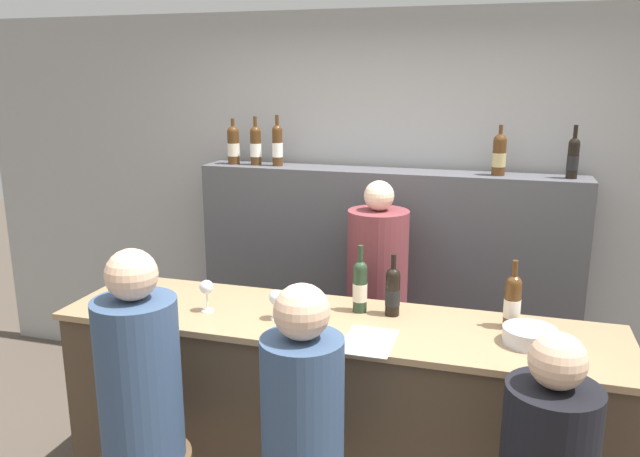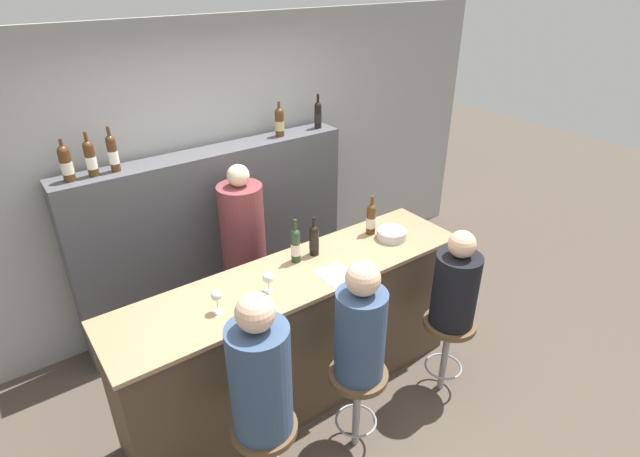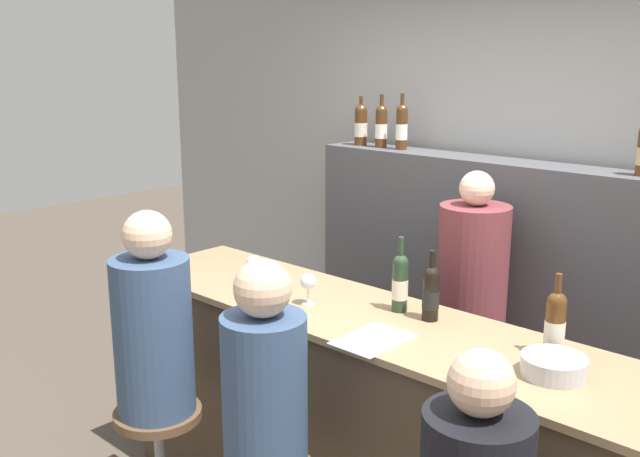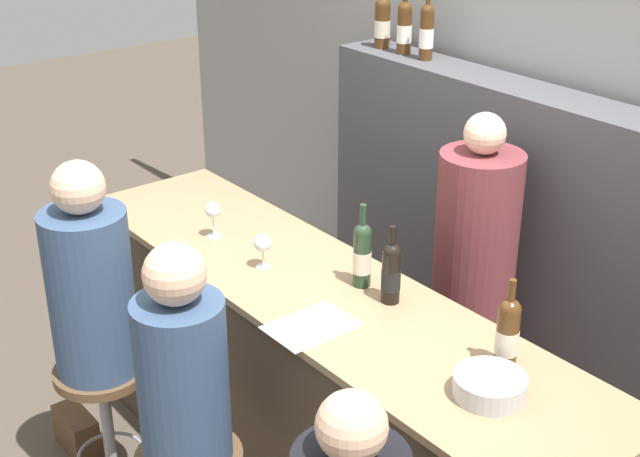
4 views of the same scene
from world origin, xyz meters
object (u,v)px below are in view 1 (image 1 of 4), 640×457
Objects in this scene: wine_bottle_backbar_0 at (233,145)px; wine_glass_0 at (207,288)px; wine_bottle_counter_2 at (512,301)px; guest_seated_middle at (302,402)px; wine_bottle_counter_0 at (360,286)px; wine_bottle_counter_1 at (393,291)px; guest_seated_left at (139,370)px; wine_bottle_backbar_2 at (277,145)px; wine_bottle_backbar_1 at (256,145)px; metal_bowl at (529,336)px; wine_glass_1 at (277,298)px; guest_seated_right at (549,451)px; wine_bottle_backbar_4 at (573,157)px; wine_bottle_backbar_3 at (499,154)px; bartender at (376,324)px.

wine_glass_0 is at bearing -71.67° from wine_bottle_backbar_0.
wine_bottle_counter_2 is 0.38× the size of guest_seated_middle.
wine_bottle_counter_0 is 1.10× the size of wine_bottle_counter_1.
guest_seated_middle is (0.69, 0.00, -0.03)m from guest_seated_left.
wine_bottle_backbar_2 is 0.37× the size of guest_seated_left.
wine_bottle_backbar_1 is 1.45m from wine_glass_0.
wine_glass_0 is 0.19× the size of guest_seated_middle.
guest_seated_left is at bearing -77.79° from wine_bottle_backbar_0.
wine_bottle_backbar_1 is 2.24m from metal_bowl.
guest_seated_middle is at bearing -61.00° from wine_glass_1.
metal_bowl is at bearing -14.34° from wine_bottle_counter_1.
wine_bottle_backbar_0 is at bearing 146.41° from metal_bowl.
wine_bottle_counter_2 is 0.81m from guest_seated_right.
wine_bottle_counter_0 is at bearing 168.50° from metal_bowl.
wine_bottle_backbar_4 is at bearing 84.88° from guest_seated_right.
wine_bottle_backbar_1 is at bearing 115.59° from wine_glass_1.
wine_bottle_backbar_1 reaches higher than wine_glass_0.
guest_seated_left is at bearing -132.80° from wine_bottle_backbar_4.
wine_bottle_backbar_3 is 1.91m from wine_glass_0.
wine_bottle_backbar_3 is (1.41, -0.00, -0.01)m from wine_bottle_backbar_2.
wine_bottle_backbar_2 is at bearing 131.48° from guest_seated_right.
wine_bottle_counter_2 is 2.20m from wine_bottle_backbar_0.
guest_seated_middle is (1.10, -1.87, -0.72)m from wine_bottle_backbar_0.
wine_glass_0 is at bearing -166.53° from wine_bottle_counter_1.
wine_glass_1 is at bearing -64.41° from wine_bottle_backbar_1.
wine_bottle_counter_1 is at bearing 131.55° from guest_seated_right.
bartender is (0.77, -0.42, -1.00)m from wine_bottle_backbar_2.
wine_bottle_backbar_4 is at bearing 0.00° from wine_bottle_backbar_2.
wine_bottle_backbar_1 reaches higher than bartender.
wine_bottle_counter_2 is 0.43× the size of guest_seated_right.
wine_bottle_backbar_1 reaches higher than wine_bottle_backbar_3.
wine_bottle_backbar_1 is 1.97m from wine_bottle_backbar_4.
guest_seated_left reaches higher than wine_bottle_counter_1.
guest_seated_middle is at bearing -108.50° from wine_bottle_backbar_3.
wine_bottle_backbar_1 is 1.56m from wine_glass_1.
wine_glass_0 is (-1.70, -1.31, -0.52)m from wine_bottle_backbar_4.
guest_seated_left is at bearing 180.00° from guest_seated_right.
wine_bottle_backbar_2 is at bearing 112.72° from guest_seated_middle.
guest_seated_left is 1.21× the size of guest_seated_right.
guest_seated_left reaches higher than guest_seated_middle.
wine_glass_1 is at bearing -70.10° from wine_bottle_backbar_2.
wine_bottle_backbar_2 is at bearing 143.81° from wine_bottle_counter_2.
wine_bottle_backbar_1 is (0.16, 0.00, 0.00)m from wine_bottle_backbar_0.
wine_glass_1 is (0.36, 0.00, -0.01)m from wine_glass_0.
wine_bottle_backbar_3 reaches higher than wine_bottle_counter_1.
wine_bottle_counter_2 is at bearing 99.98° from guest_seated_right.
wine_bottle_counter_0 reaches higher than metal_bowl.
wine_bottle_backbar_3 is at bearing 33.11° from bartender.
wine_bottle_counter_2 reaches higher than metal_bowl.
wine_bottle_backbar_0 is 1.53m from bartender.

